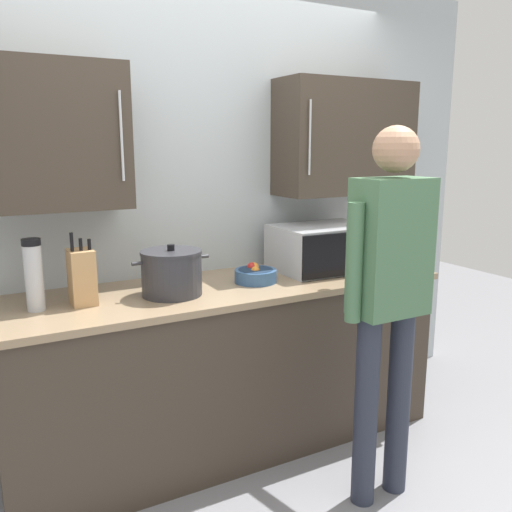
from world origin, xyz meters
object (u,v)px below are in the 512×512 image
object	(u,v)px
microwave_oven	(321,248)
person_figure	(388,285)
thermos_flask	(34,275)
knife_block	(82,277)
fruit_bowl	(255,274)
stock_pot	(172,273)

from	to	relation	value
microwave_oven	person_figure	bearing A→B (deg)	-104.32
thermos_flask	knife_block	distance (m)	0.21
fruit_bowl	person_figure	distance (m)	0.79
person_figure	thermos_flask	bearing A→B (deg)	151.29
person_figure	knife_block	bearing A→B (deg)	147.09
microwave_oven	knife_block	distance (m)	1.39
thermos_flask	person_figure	bearing A→B (deg)	-28.71
thermos_flask	knife_block	bearing A→B (deg)	1.08
microwave_oven	fruit_bowl	distance (m)	0.49
fruit_bowl	thermos_flask	world-z (taller)	thermos_flask
thermos_flask	knife_block	world-z (taller)	knife_block
microwave_oven	knife_block	size ratio (longest dim) A/B	1.67
fruit_bowl	knife_block	xyz separation A→B (m)	(-0.91, 0.03, 0.09)
stock_pot	knife_block	size ratio (longest dim) A/B	1.15
knife_block	person_figure	xyz separation A→B (m)	(1.18, -0.77, -0.01)
knife_block	stock_pot	bearing A→B (deg)	-7.18
microwave_oven	person_figure	world-z (taller)	person_figure
fruit_bowl	thermos_flask	size ratio (longest dim) A/B	0.70
microwave_oven	stock_pot	distance (m)	0.97
microwave_oven	fruit_bowl	bearing A→B (deg)	-171.95
stock_pot	microwave_oven	bearing A→B (deg)	5.53
fruit_bowl	knife_block	bearing A→B (deg)	178.28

